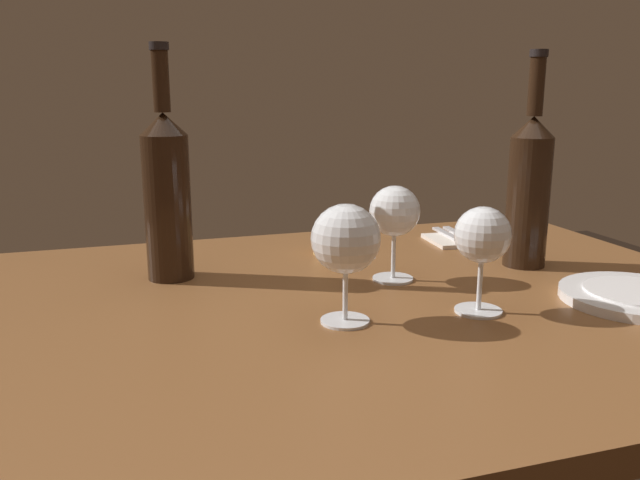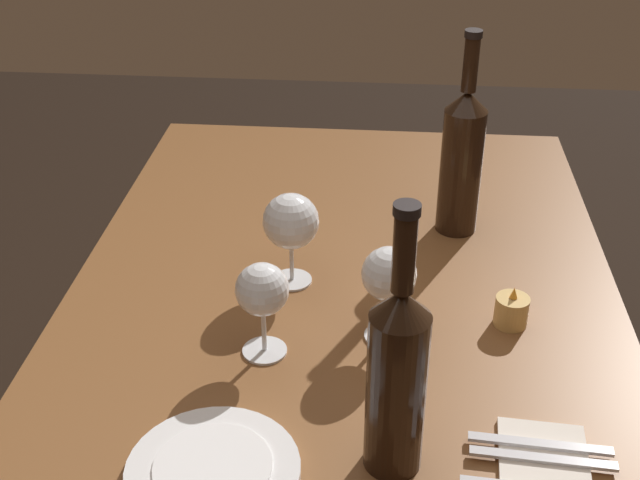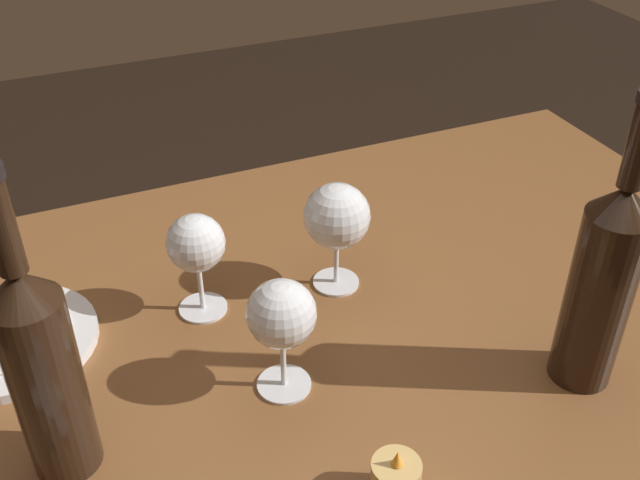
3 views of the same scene
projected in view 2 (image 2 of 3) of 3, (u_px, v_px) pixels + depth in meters
The scene contains 11 objects.
dining_table at pixel (343, 329), 1.42m from camera, with size 1.30×0.90×0.74m.
wine_glass_left at pixel (262, 292), 1.17m from camera, with size 0.08×0.08×0.15m.
wine_glass_right at pixel (291, 223), 1.33m from camera, with size 0.09×0.09×0.16m.
wine_glass_centre at pixel (389, 276), 1.20m from camera, with size 0.08×0.08×0.15m.
wine_bottle at pixel (462, 158), 1.47m from camera, with size 0.07×0.07×0.37m.
wine_bottle_second at pixel (397, 375), 0.97m from camera, with size 0.07×0.07×0.36m.
votive_candle at pixel (511, 312), 1.27m from camera, with size 0.05×0.05×0.07m.
dinner_plate at pixel (213, 470), 1.02m from camera, with size 0.21×0.21×0.02m.
folded_napkin at pixel (545, 478), 1.01m from camera, with size 0.20×0.12×0.01m.
fork_inner at pixel (543, 459), 1.03m from camera, with size 0.03×0.18×0.00m.
fork_outer at pixel (540, 444), 1.05m from camera, with size 0.03×0.18×0.00m.
Camera 2 is at (1.14, 0.06, 1.51)m, focal length 46.75 mm.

